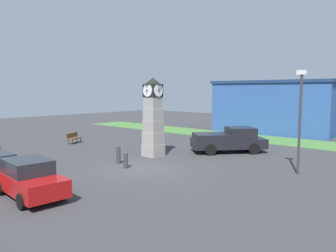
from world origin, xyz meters
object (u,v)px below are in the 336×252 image
Objects in this scene: clock_tower at (153,119)px; street_lamp_near_road at (300,114)px; bollard_near_tower at (126,160)px; pickup_truck at (229,140)px; bench at (74,137)px; car_by_building at (29,178)px; bollard_mid_row at (118,154)px.

clock_tower is 9.61m from street_lamp_near_road.
bollard_near_tower is 10.09m from street_lamp_near_road.
street_lamp_near_road is at bearing 9.78° from clock_tower.
bollard_near_tower is at bearing -101.93° from pickup_truck.
clock_tower is 3.25× the size of bench.
pickup_truck is at bearing 56.65° from clock_tower.
bench is (-9.14, -0.57, -2.05)m from clock_tower.
street_lamp_near_road reaches higher than car_by_building.
bollard_near_tower is (1.36, -3.70, -2.08)m from clock_tower.
bollard_mid_row is at bearing -152.74° from street_lamp_near_road.
bollard_near_tower is at bearing -21.48° from bollard_mid_row.
car_by_building is 14.77m from bench.
street_lamp_near_road is (9.45, 1.63, 0.73)m from clock_tower.
bollard_near_tower is 6.29m from car_by_building.
car_by_building is 13.80m from street_lamp_near_road.
bollard_near_tower is 10.95m from bench.
car_by_building is (2.22, -6.71, 0.22)m from bollard_mid_row.
car_by_building is 0.76× the size of pickup_truck.
clock_tower is 10.32m from car_by_building.
street_lamp_near_road is at bearing -26.63° from pickup_truck.
clock_tower is at bearing 3.60° from bench.
clock_tower is 5.56× the size of bollard_near_tower.
pickup_truck reaches higher than bollard_near_tower.
bollard_near_tower is at bearing -69.86° from clock_tower.
street_lamp_near_road is (8.09, 5.33, 2.80)m from bollard_near_tower.
bollard_near_tower is 8.69m from pickup_truck.
pickup_truck is at bearing 23.57° from bench.
car_by_building is at bearing -71.72° from bollard_mid_row.
bollard_near_tower is 0.18× the size of pickup_truck.
clock_tower is 3.76m from bollard_mid_row.
pickup_truck is at bearing 78.07° from bollard_near_tower.
street_lamp_near_road is (18.59, 2.20, 2.77)m from bench.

